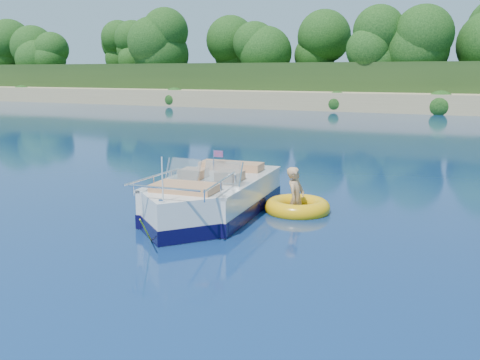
# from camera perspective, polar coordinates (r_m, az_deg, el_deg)

# --- Properties ---
(ground) EXTENTS (160.00, 160.00, 0.00)m
(ground) POSITION_cam_1_polar(r_m,az_deg,el_deg) (10.69, -5.19, -5.93)
(ground) COLOR #091A3F
(ground) RESTS_ON ground
(shoreline) EXTENTS (170.00, 59.00, 6.00)m
(shoreline) POSITION_cam_1_polar(r_m,az_deg,el_deg) (72.79, 21.21, 8.97)
(shoreline) COLOR tan
(shoreline) RESTS_ON ground
(treeline) EXTENTS (150.00, 7.12, 8.19)m
(treeline) POSITION_cam_1_polar(r_m,az_deg,el_deg) (50.13, 19.69, 13.52)
(treeline) COLOR #311D10
(treeline) RESTS_ON ground
(motorboat) EXTENTS (2.33, 5.65, 1.88)m
(motorboat) POSITION_cam_1_polar(r_m,az_deg,el_deg) (12.02, -3.29, -2.14)
(motorboat) COLOR silver
(motorboat) RESTS_ON ground
(tow_tube) EXTENTS (1.69, 1.69, 0.40)m
(tow_tube) POSITION_cam_1_polar(r_m,az_deg,el_deg) (12.47, 6.14, -2.92)
(tow_tube) COLOR #EFAB0C
(tow_tube) RESTS_ON ground
(boy) EXTENTS (0.39, 0.84, 1.64)m
(boy) POSITION_cam_1_polar(r_m,az_deg,el_deg) (12.54, 5.99, -3.32)
(boy) COLOR tan
(boy) RESTS_ON ground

